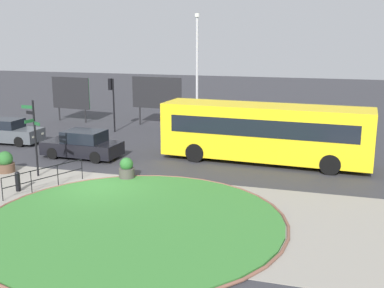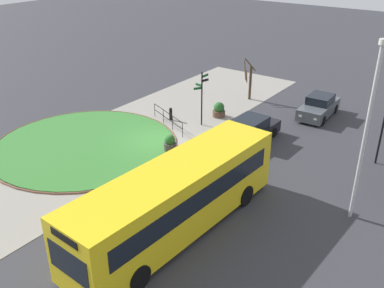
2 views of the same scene
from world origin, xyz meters
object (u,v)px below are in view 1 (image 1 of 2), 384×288
Objects in this scene: billboard_left at (71,94)px; traffic_light_near at (112,93)px; car_far_lane at (8,132)px; billboard_right at (157,94)px; planter_kerbside at (5,163)px; bollard_foreground at (18,181)px; signpost_directional at (34,132)px; car_near_lane at (83,145)px; lamppost_tall at (197,72)px; bus_yellow at (265,132)px; planter_near_signpost at (127,169)px.

traffic_light_near is at bearing -22.39° from billboard_left.
car_far_lane is 10.68m from billboard_right.
car_far_lane reaches higher than planter_kerbside.
car_far_lane is 8.03m from billboard_left.
billboard_right is (0.25, 15.89, 1.95)m from bollard_foreground.
planter_kerbside is at bearing 101.76° from traffic_light_near.
car_near_lane is at bearing 85.93° from signpost_directional.
lamppost_tall is 2.02× the size of billboard_right.
bus_yellow is at bearing -166.92° from car_near_lane.
billboard_right is at bearing 86.64° from signpost_directional.
billboard_right reaches higher than planter_near_signpost.
signpost_directional is 0.99× the size of traffic_light_near.
car_far_lane is at bearing -176.82° from bus_yellow.
bollard_foreground is 0.85× the size of planter_near_signpost.
billboard_left is (-6.52, 9.75, 1.47)m from car_near_lane.
car_near_lane is 1.10× the size of billboard_right.
car_far_lane is (-6.28, 1.86, -0.01)m from car_near_lane.
billboard_left is (-10.82, 2.23, -2.08)m from lamppost_tall.
traffic_light_near reaches higher than signpost_directional.
car_far_lane is at bearing -126.46° from billboard_right.
planter_near_signpost is (-0.28, -10.57, -3.77)m from lamppost_tall.
car_near_lane is at bearing -165.90° from bus_yellow.
traffic_light_near is 5.56m from billboard_left.
bollard_foreground is at bearing -106.56° from lamppost_tall.
bus_yellow reaches higher than planter_kerbside.
billboard_right is 13.55m from planter_near_signpost.
car_near_lane is 1.04× the size of car_far_lane.
bollard_foreground is 16.01m from billboard_right.
signpost_directional is 3.47× the size of planter_near_signpost.
bus_yellow is 9.88m from car_near_lane.
car_far_lane is (-6.57, 7.84, 0.23)m from bollard_foreground.
car_far_lane is 3.97× the size of planter_near_signpost.
bus_yellow reaches higher than car_near_lane.
billboard_left is (-4.84, 2.68, -0.53)m from traffic_light_near.
car_far_lane reaches higher than planter_near_signpost.
lamppost_tall reaches higher than billboard_left.
lamppost_tall reaches higher than bus_yellow.
billboard_right reaches higher than bollard_foreground.
bollard_foreground is (0.56, -2.16, -1.68)m from signpost_directional.
car_far_lane is at bearing 154.52° from planter_near_signpost.
lamppost_tall is (10.58, 5.66, 3.56)m from car_far_lane.
billboard_left is at bearing -14.69° from traffic_light_near.
bus_yellow is 2.51× the size of car_near_lane.
billboard_right reaches higher than bus_yellow.
signpost_directional is at bearing -169.76° from planter_near_signpost.
car_near_lane is 9.36m from lamppost_tall.
traffic_light_near is 0.94× the size of billboard_right.
planter_near_signpost is at bearing -71.13° from billboard_right.
bollard_foreground is at bearing -141.87° from planter_near_signpost.
bus_yellow is 10.37× the size of planter_near_signpost.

